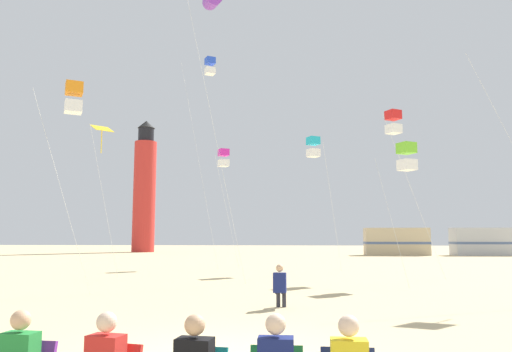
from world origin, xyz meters
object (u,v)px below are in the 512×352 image
object	(u,v)px
kite_box_cyan	(313,147)
kite_box_orange	(74,98)
kite_box_lime	(407,157)
kite_diamond_gold	(102,133)
kite_box_magenta	(224,158)
kite_box_blue	(210,67)
rv_van_tan	(396,242)
kite_box_scarlet	(393,122)
rv_van_silver	(484,242)
kite_flyer_standing	(280,285)
lighthouse_distant	(145,190)

from	to	relation	value
kite_box_cyan	kite_box_orange	size ratio (longest dim) A/B	1.00
kite_box_lime	kite_box_orange	xyz separation A→B (m)	(-12.64, -3.28, 1.83)
kite_box_lime	kite_box_cyan	size ratio (longest dim) A/B	0.76
kite_diamond_gold	kite_box_lime	bearing A→B (deg)	-7.90
kite_box_magenta	kite_diamond_gold	bearing A→B (deg)	-116.48
kite_box_blue	rv_van_tan	xyz separation A→B (m)	(15.84, 20.78, -11.78)
kite_box_blue	kite_box_orange	world-z (taller)	kite_box_blue
kite_box_scarlet	kite_diamond_gold	distance (m)	14.05
rv_van_tan	rv_van_silver	world-z (taller)	same
kite_flyer_standing	kite_box_cyan	bearing A→B (deg)	-91.45
kite_box_scarlet	kite_box_cyan	world-z (taller)	kite_box_scarlet
lighthouse_distant	kite_box_magenta	bearing A→B (deg)	-63.36
kite_box_lime	rv_van_tan	size ratio (longest dim) A/B	0.89
kite_box_magenta	kite_flyer_standing	bearing A→B (deg)	-76.37
kite_box_magenta	rv_van_tan	distance (m)	26.16
kite_box_scarlet	kite_box_orange	distance (m)	14.63
kite_diamond_gold	rv_van_silver	xyz separation A→B (m)	(28.23, 30.03, -5.37)
rv_van_tan	kite_box_cyan	bearing A→B (deg)	-110.79
kite_box_lime	rv_van_silver	xyz separation A→B (m)	(14.54, 31.92, -3.75)
kite_box_scarlet	kite_box_cyan	xyz separation A→B (m)	(-3.78, 3.58, -0.51)
rv_van_tan	kite_flyer_standing	bearing A→B (deg)	-105.57
kite_box_orange	kite_box_lime	bearing A→B (deg)	14.55
kite_flyer_standing	kite_box_lime	xyz separation A→B (m)	(4.95, 6.80, 4.52)
kite_flyer_standing	kite_box_blue	bearing A→B (deg)	-69.17
kite_flyer_standing	lighthouse_distant	bearing A→B (deg)	-63.73
kite_box_blue	kite_box_cyan	bearing A→B (deg)	-28.56
kite_diamond_gold	kite_box_magenta	bearing A→B (deg)	63.52
kite_box_scarlet	rv_van_silver	xyz separation A→B (m)	(14.30, 28.28, -6.05)
kite_box_magenta	rv_van_tan	world-z (taller)	kite_box_magenta
kite_flyer_standing	kite_box_cyan	xyz separation A→B (m)	(1.41, 14.03, 6.31)
kite_box_lime	rv_van_tan	xyz separation A→B (m)	(5.65, 31.62, -3.75)
kite_box_blue	kite_flyer_standing	bearing A→B (deg)	-73.44
kite_flyer_standing	rv_van_tan	distance (m)	39.87
rv_van_silver	kite_box_scarlet	bearing A→B (deg)	-120.24
lighthouse_distant	rv_van_tan	size ratio (longest dim) A/B	2.61
kite_box_scarlet	kite_diamond_gold	size ratio (longest dim) A/B	1.11
kite_box_orange	kite_diamond_gold	bearing A→B (deg)	101.41
kite_box_magenta	lighthouse_distant	distance (m)	32.63
kite_box_scarlet	kite_diamond_gold	xyz separation A→B (m)	(-13.93, -1.74, -0.67)
lighthouse_distant	rv_van_silver	xyz separation A→B (m)	(38.39, -8.08, -6.45)
kite_box_orange	lighthouse_distant	world-z (taller)	lighthouse_distant
kite_box_scarlet	kite_box_cyan	bearing A→B (deg)	136.55
kite_box_blue	kite_box_scarlet	bearing A→B (deg)	-34.62
kite_flyer_standing	kite_box_magenta	bearing A→B (deg)	-72.10
rv_van_silver	kite_diamond_gold	bearing A→B (deg)	-136.65
kite_box_magenta	lighthouse_distant	bearing A→B (deg)	116.64
kite_flyer_standing	kite_box_scarlet	world-z (taller)	kite_box_scarlet
kite_flyer_standing	kite_box_scarlet	xyz separation A→B (m)	(5.19, 10.45, 6.82)
kite_box_scarlet	kite_box_blue	bearing A→B (deg)	145.38
kite_box_blue	kite_box_magenta	distance (m)	6.27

